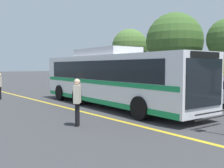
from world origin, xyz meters
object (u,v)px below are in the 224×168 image
object	(u,v)px
parked_car_0	(82,81)
tree_3	(174,41)
transit_bus	(112,77)
tree_0	(130,47)
parked_car_2	(169,89)
pedestrian_1	(0,84)
pedestrian_0	(77,99)
parked_car_1	(118,84)

from	to	relation	value
parked_car_0	tree_3	distance (m)	9.84
transit_bus	tree_3	size ratio (longest dim) A/B	1.73
transit_bus	tree_0	xyz separation A→B (m)	(-9.31, 9.96, 2.66)
parked_car_2	pedestrian_1	distance (m)	11.51
transit_bus	pedestrian_0	world-z (taller)	transit_bus
parked_car_1	pedestrian_0	xyz separation A→B (m)	(8.41, -9.12, 0.28)
parked_car_0	parked_car_1	distance (m)	5.75
parked_car_0	parked_car_2	world-z (taller)	parked_car_0
pedestrian_1	transit_bus	bearing A→B (deg)	-124.13
transit_bus	tree_3	bearing A→B (deg)	-156.88
pedestrian_1	tree_3	xyz separation A→B (m)	(3.49, 14.20, 3.49)
parked_car_2	tree_3	xyz separation A→B (m)	(-3.69, 5.21, 3.80)
transit_bus	parked_car_1	size ratio (longest dim) A/B	2.63
parked_car_0	pedestrian_0	xyz separation A→B (m)	(14.16, -9.16, 0.27)
tree_3	tree_0	bearing A→B (deg)	-176.89
transit_bus	tree_3	distance (m)	11.29
parked_car_2	tree_0	distance (m)	11.09
parked_car_1	pedestrian_1	xyz separation A→B (m)	(-1.73, -9.04, 0.28)
parked_car_2	pedestrian_1	xyz separation A→B (m)	(-7.18, -8.99, 0.31)
transit_bus	parked_car_0	bearing A→B (deg)	-111.38
parked_car_2	tree_3	distance (m)	7.42
parked_car_0	parked_car_2	bearing A→B (deg)	85.31
pedestrian_1	tree_3	size ratio (longest dim) A/B	0.25
parked_car_2	parked_car_0	bearing A→B (deg)	-91.55
pedestrian_1	tree_3	world-z (taller)	tree_3
pedestrian_0	tree_3	world-z (taller)	tree_3
parked_car_1	parked_car_2	world-z (taller)	parked_car_1
parked_car_0	tree_0	bearing A→B (deg)	154.02
transit_bus	pedestrian_0	distance (m)	5.01
pedestrian_1	tree_0	xyz separation A→B (m)	(-2.10, 13.89, 3.26)
parked_car_0	tree_0	size ratio (longest dim) A/B	0.66
transit_bus	pedestrian_0	xyz separation A→B (m)	(2.93, -4.02, -0.60)
tree_3	parked_car_2	bearing A→B (deg)	-54.68
pedestrian_0	pedestrian_1	distance (m)	10.13
parked_car_0	pedestrian_0	bearing A→B (deg)	52.85
parked_car_0	tree_3	size ratio (longest dim) A/B	0.58
pedestrian_0	tree_0	world-z (taller)	tree_0
tree_0	tree_3	size ratio (longest dim) A/B	0.88
parked_car_1	parked_car_2	xyz separation A→B (m)	(5.45, -0.05, -0.03)
transit_bus	parked_car_2	xyz separation A→B (m)	(-0.02, 5.05, -0.91)
parked_car_1	parked_car_2	distance (m)	5.45
parked_car_0	transit_bus	bearing A→B (deg)	61.15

